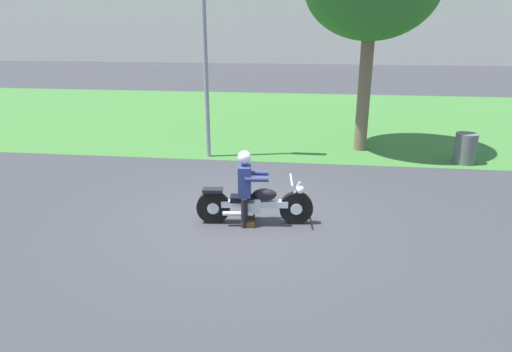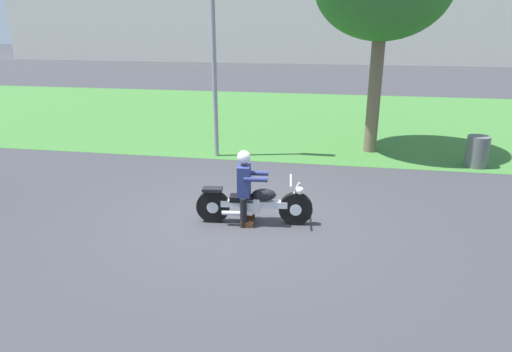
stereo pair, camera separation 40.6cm
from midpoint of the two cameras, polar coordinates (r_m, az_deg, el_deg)
The scene contains 6 objects.
ground at distance 8.51m, azimuth -0.33°, elevation -5.51°, with size 120.00×120.00×0.00m, color #38383D.
grass_verge at distance 17.70m, azimuth 5.37°, elevation 7.47°, with size 60.00×12.00×0.01m, color #3D7533.
motorcycle_lead at distance 8.21m, azimuth 1.22°, elevation -3.57°, with size 2.13×0.66×0.86m.
rider_lead at distance 8.07m, azimuth 0.05°, elevation -0.73°, with size 0.58×0.50×1.39m.
streetlight_pole at distance 11.97m, azimuth -3.82°, elevation 17.81°, with size 0.96×0.20×5.18m.
trash_can at distance 12.83m, azimuth 27.05°, elevation 2.78°, with size 0.55×0.55×0.80m, color #595E5B.
Camera 2 is at (1.60, -7.58, 3.54)m, focal length 31.55 mm.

